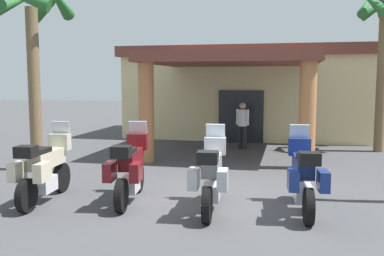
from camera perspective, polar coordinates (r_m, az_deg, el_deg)
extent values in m
plane|color=#424244|center=(9.28, 2.80, -9.44)|extent=(80.00, 80.00, 0.00)
cube|color=beige|center=(20.08, 7.27, 4.09)|extent=(10.44, 5.49, 3.49)
cube|color=#1E2328|center=(17.54, 6.45, 1.51)|extent=(1.80, 0.18, 2.10)
cube|color=brown|center=(14.97, 5.48, 9.03)|extent=(5.80, 5.44, 0.35)
cylinder|color=#B27042|center=(13.36, -6.04, 2.04)|extent=(0.47, 0.47, 3.05)
cylinder|color=#B27042|center=(12.68, 14.93, 1.63)|extent=(0.47, 0.47, 3.05)
cube|color=brown|center=(20.09, 7.35, 9.69)|extent=(10.85, 5.91, 0.44)
cylinder|color=black|center=(10.28, -16.79, -6.25)|extent=(0.17, 0.67, 0.66)
cylinder|color=black|center=(8.93, -20.94, -8.30)|extent=(0.17, 0.67, 0.66)
cube|color=silver|center=(9.57, -18.79, -7.01)|extent=(0.34, 0.57, 0.32)
cube|color=beige|center=(9.60, -18.50, -3.85)|extent=(0.35, 1.16, 0.34)
cube|color=black|center=(9.25, -19.50, -2.87)|extent=(0.31, 0.61, 0.10)
cube|color=beige|center=(10.12, -16.99, -1.73)|extent=(0.45, 0.26, 0.36)
cube|color=#B2BCC6|center=(10.16, -16.85, -0.11)|extent=(0.40, 0.14, 0.36)
cube|color=beige|center=(9.09, -22.04, -5.31)|extent=(0.20, 0.45, 0.36)
cube|color=beige|center=(8.85, -19.10, -5.51)|extent=(0.20, 0.45, 0.36)
cube|color=black|center=(8.81, -21.00, -2.93)|extent=(0.37, 0.34, 0.22)
cylinder|color=black|center=(9.93, -7.10, -6.46)|extent=(0.20, 0.67, 0.66)
cylinder|color=black|center=(8.46, -9.28, -8.76)|extent=(0.20, 0.67, 0.66)
cube|color=silver|center=(9.16, -8.14, -7.32)|extent=(0.37, 0.59, 0.32)
cube|color=maroon|center=(9.20, -7.98, -4.01)|extent=(0.41, 1.17, 0.34)
cube|color=black|center=(8.82, -8.51, -3.01)|extent=(0.34, 0.62, 0.10)
cube|color=maroon|center=(9.76, -7.19, -1.79)|extent=(0.46, 0.28, 0.36)
cube|color=#B2BCC6|center=(9.80, -7.11, -0.11)|extent=(0.41, 0.16, 0.36)
cube|color=maroon|center=(8.57, -10.78, -5.65)|extent=(0.22, 0.45, 0.36)
cube|color=maroon|center=(8.45, -7.37, -5.76)|extent=(0.22, 0.45, 0.36)
cube|color=black|center=(8.33, -9.30, -3.09)|extent=(0.39, 0.35, 0.22)
cylinder|color=black|center=(9.26, 3.04, -7.37)|extent=(0.16, 0.66, 0.66)
cylinder|color=black|center=(7.77, 2.00, -10.07)|extent=(0.16, 0.66, 0.66)
cube|color=silver|center=(8.48, 2.55, -8.38)|extent=(0.34, 0.57, 0.32)
cube|color=#B2B2B7|center=(8.51, 2.67, -4.81)|extent=(0.34, 1.16, 0.34)
cube|color=black|center=(8.12, 2.44, -3.76)|extent=(0.30, 0.61, 0.10)
cube|color=#B2B2B7|center=(9.08, 3.06, -2.37)|extent=(0.45, 0.26, 0.36)
cube|color=#B2BCC6|center=(9.12, 3.11, -0.55)|extent=(0.40, 0.13, 0.36)
cube|color=#B2B2B7|center=(7.83, 0.22, -6.67)|extent=(0.20, 0.45, 0.36)
cube|color=#B2B2B7|center=(7.78, 4.05, -6.78)|extent=(0.20, 0.45, 0.36)
cube|color=black|center=(7.62, 2.06, -3.90)|extent=(0.37, 0.33, 0.22)
cylinder|color=black|center=(9.41, 13.79, -7.32)|extent=(0.17, 0.67, 0.66)
cylinder|color=black|center=(7.93, 15.08, -9.95)|extent=(0.17, 0.67, 0.66)
cube|color=silver|center=(8.63, 14.41, -8.31)|extent=(0.35, 0.58, 0.32)
cube|color=navy|center=(8.67, 14.38, -4.79)|extent=(0.36, 1.16, 0.34)
cube|color=black|center=(8.29, 14.72, -3.76)|extent=(0.31, 0.61, 0.10)
cube|color=navy|center=(9.24, 13.94, -2.40)|extent=(0.45, 0.26, 0.36)
cube|color=#B2BCC6|center=(9.28, 13.93, -0.61)|extent=(0.41, 0.14, 0.36)
cube|color=navy|center=(7.93, 13.15, -6.68)|extent=(0.20, 0.45, 0.36)
cube|color=navy|center=(8.01, 16.88, -6.67)|extent=(0.20, 0.45, 0.36)
cube|color=black|center=(7.79, 15.21, -3.90)|extent=(0.38, 0.34, 0.22)
cylinder|color=black|center=(15.99, 6.36, -1.23)|extent=(0.14, 0.14, 0.85)
cylinder|color=black|center=(15.89, 6.90, -1.28)|extent=(0.14, 0.14, 0.85)
cylinder|color=white|center=(15.86, 6.66, 1.34)|extent=(0.32, 0.32, 0.60)
cylinder|color=white|center=(15.98, 6.00, 1.49)|extent=(0.09, 0.09, 0.57)
cylinder|color=white|center=(15.74, 7.34, 1.40)|extent=(0.09, 0.09, 0.57)
sphere|color=tan|center=(15.83, 6.68, 2.94)|extent=(0.23, 0.23, 0.23)
cylinder|color=brown|center=(16.52, 23.67, 5.55)|extent=(0.34, 0.34, 4.88)
cone|color=#236028|center=(17.28, 23.21, 14.34)|extent=(1.32, 0.58, 0.94)
cone|color=#236028|center=(16.81, 21.89, 14.72)|extent=(0.79, 1.29, 1.01)
cone|color=#236028|center=(16.25, 22.60, 15.06)|extent=(1.00, 1.20, 1.06)
cylinder|color=brown|center=(12.76, -20.02, 4.71)|extent=(0.33, 0.33, 4.48)
cone|color=#236028|center=(13.47, -18.00, 15.39)|extent=(1.55, 0.77, 1.07)
cone|color=#236028|center=(13.59, -22.15, 15.07)|extent=(1.05, 1.51, 1.01)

